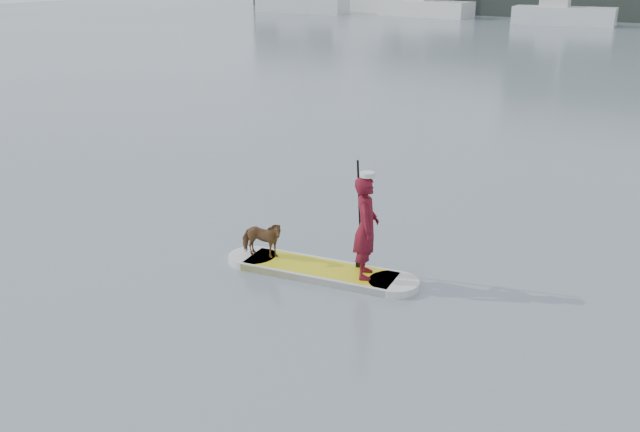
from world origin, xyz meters
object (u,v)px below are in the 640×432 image
Objects in this scene: sailboat_a at (301,3)px; sailboat_c at (563,14)px; dog at (261,239)px; paddleboard at (320,271)px; sailboat_b at (425,6)px; paddler at (366,227)px.

sailboat_a reaches higher than sailboat_c.
dog is 0.07× the size of sailboat_c.
sailboat_c reaches higher than paddleboard.
sailboat_b is at bearing 164.73° from sailboat_c.
paddler is 2.15× the size of dog.
dog is (-1.80, -0.35, -0.49)m from paddler.
sailboat_a is 1.01× the size of sailboat_b.
dog is at bearing 71.73° from paddler.
sailboat_b is at bearing 6.64° from dog.
sailboat_a is at bearing 115.81° from paddleboard.
paddleboard is 0.30× the size of sailboat_c.
dog is at bearing -62.70° from sailboat_a.
sailboat_a is at bearing -164.16° from sailboat_b.
dog is at bearing -87.30° from sailboat_c.
dog is 0.06× the size of sailboat_a.
sailboat_a is at bearing 18.09° from dog.
paddleboard is 0.26× the size of sailboat_b.
sailboat_b is (-22.29, 49.41, 0.42)m from dog.
sailboat_a is at bearing 173.53° from sailboat_c.
sailboat_b reaches higher than dog.
paddleboard is 49.08m from sailboat_c.
dog is 0.06× the size of sailboat_b.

